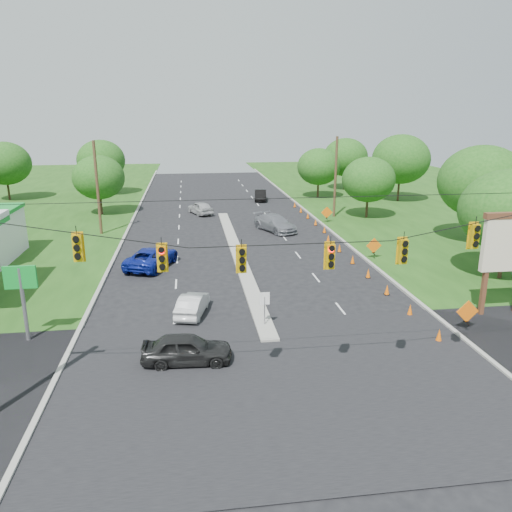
{
  "coord_description": "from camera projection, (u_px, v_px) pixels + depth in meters",
  "views": [
    {
      "loc": [
        -3.96,
        -19.25,
        11.5
      ],
      "look_at": [
        0.16,
        10.62,
        2.8
      ],
      "focal_mm": 35.0,
      "sensor_mm": 36.0,
      "label": 1
    }
  ],
  "objects": [
    {
      "name": "ground",
      "position": [
        285.0,
        383.0,
        22.03
      ],
      "size": [
        160.0,
        160.0,
        0.0
      ],
      "primitive_type": "plane",
      "color": "black",
      "rests_on": "ground"
    },
    {
      "name": "tree_5",
      "position": [
        99.0,
        177.0,
        57.06
      ],
      "size": [
        5.88,
        5.88,
        6.86
      ],
      "color": "black",
      "rests_on": "ground"
    },
    {
      "name": "cone_8",
      "position": [
        316.0,
        222.0,
        52.66
      ],
      "size": [
        0.32,
        0.32,
        0.7
      ],
      "primitive_type": "cone",
      "color": "#EF6008",
      "rests_on": "ground"
    },
    {
      "name": "cone_1",
      "position": [
        410.0,
        310.0,
        29.26
      ],
      "size": [
        0.32,
        0.32,
        0.7
      ],
      "primitive_type": "cone",
      "color": "#EF6008",
      "rests_on": "ground"
    },
    {
      "name": "cone_0",
      "position": [
        439.0,
        335.0,
        25.93
      ],
      "size": [
        0.32,
        0.32,
        0.7
      ],
      "primitive_type": "cone",
      "color": "#EF6008",
      "rests_on": "ground"
    },
    {
      "name": "silver_car_oncoming",
      "position": [
        200.0,
        208.0,
        58.35
      ],
      "size": [
        3.28,
        4.76,
        1.51
      ],
      "primitive_type": "imported",
      "rotation": [
        0.0,
        0.0,
        3.52
      ],
      "color": "#AFAFB1",
      "rests_on": "ground"
    },
    {
      "name": "blue_pickup",
      "position": [
        152.0,
        257.0,
        38.31
      ],
      "size": [
        4.43,
        6.16,
        1.56
      ],
      "primitive_type": "imported",
      "rotation": [
        0.0,
        0.0,
        2.77
      ],
      "color": "navy",
      "rests_on": "ground"
    },
    {
      "name": "utility_pole_far_left",
      "position": [
        98.0,
        188.0,
        47.7
      ],
      "size": [
        0.28,
        0.28,
        9.0
      ],
      "primitive_type": "cylinder",
      "color": "#422D1C",
      "rests_on": "ground"
    },
    {
      "name": "tree_12",
      "position": [
        319.0,
        167.0,
        68.35
      ],
      "size": [
        5.88,
        5.88,
        6.86
      ],
      "color": "black",
      "rests_on": "ground"
    },
    {
      "name": "black_sedan",
      "position": [
        187.0,
        349.0,
        23.6
      ],
      "size": [
        4.36,
        1.95,
        1.45
      ],
      "primitive_type": "imported",
      "rotation": [
        0.0,
        0.0,
        1.52
      ],
      "color": "black",
      "rests_on": "ground"
    },
    {
      "name": "median_sign",
      "position": [
        265.0,
        303.0,
        27.33
      ],
      "size": [
        0.55,
        0.06,
        2.05
      ],
      "color": "gray",
      "rests_on": "ground"
    },
    {
      "name": "cone_3",
      "position": [
        368.0,
        273.0,
        35.93
      ],
      "size": [
        0.32,
        0.32,
        0.7
      ],
      "primitive_type": "cone",
      "color": "#EF6008",
      "rests_on": "ground"
    },
    {
      "name": "work_sign_2",
      "position": [
        327.0,
        213.0,
        53.6
      ],
      "size": [
        1.27,
        0.58,
        1.37
      ],
      "color": "black",
      "rests_on": "ground"
    },
    {
      "name": "cone_5",
      "position": [
        340.0,
        248.0,
        42.59
      ],
      "size": [
        0.32,
        0.32,
        0.7
      ],
      "primitive_type": "cone",
      "color": "#EF6008",
      "rests_on": "ground"
    },
    {
      "name": "silver_car_far",
      "position": [
        275.0,
        223.0,
        50.06
      ],
      "size": [
        4.27,
        6.02,
        1.62
      ],
      "primitive_type": "imported",
      "rotation": [
        0.0,
        0.0,
        0.4
      ],
      "color": "slate",
      "rests_on": "ground"
    },
    {
      "name": "tree_6",
      "position": [
        101.0,
        160.0,
        70.91
      ],
      "size": [
        6.72,
        6.72,
        7.84
      ],
      "color": "black",
      "rests_on": "ground"
    },
    {
      "name": "tree_10",
      "position": [
        401.0,
        159.0,
        65.51
      ],
      "size": [
        7.56,
        7.56,
        8.82
      ],
      "color": "black",
      "rests_on": "ground"
    },
    {
      "name": "white_sedan",
      "position": [
        193.0,
        304.0,
        29.34
      ],
      "size": [
        2.23,
        4.06,
        1.27
      ],
      "primitive_type": "imported",
      "rotation": [
        0.0,
        0.0,
        2.9
      ],
      "color": "silver",
      "rests_on": "ground"
    },
    {
      "name": "curb_left",
      "position": [
        127.0,
        233.0,
        49.26
      ],
      "size": [
        0.25,
        110.0,
        0.16
      ],
      "primitive_type": "cube",
      "color": "gray",
      "rests_on": "ground"
    },
    {
      "name": "pylon_sign",
      "position": [
        510.0,
        248.0,
        28.69
      ],
      "size": [
        5.9,
        2.3,
        6.12
      ],
      "color": "#59331E",
      "rests_on": "ground"
    },
    {
      "name": "signal_span",
      "position": [
        291.0,
        284.0,
        19.69
      ],
      "size": [
        25.6,
        0.32,
        9.0
      ],
      "color": "#422D1C",
      "rests_on": "ground"
    },
    {
      "name": "cone_7",
      "position": [
        324.0,
        229.0,
        49.33
      ],
      "size": [
        0.32,
        0.32,
        0.7
      ],
      "primitive_type": "cone",
      "color": "#EF6008",
      "rests_on": "ground"
    },
    {
      "name": "tree_4",
      "position": [
        5.0,
        163.0,
        66.48
      ],
      "size": [
        6.72,
        6.72,
        7.84
      ],
      "color": "black",
      "rests_on": "ground"
    },
    {
      "name": "cross_street",
      "position": [
        285.0,
        383.0,
        22.03
      ],
      "size": [
        160.0,
        14.0,
        0.02
      ],
      "primitive_type": "cube",
      "color": "black",
      "rests_on": "ground"
    },
    {
      "name": "tree_7",
      "position": [
        509.0,
        211.0,
        34.44
      ],
      "size": [
        6.72,
        6.72,
        7.84
      ],
      "color": "black",
      "rests_on": "ground"
    },
    {
      "name": "utility_pole_far_right",
      "position": [
        335.0,
        177.0,
        55.73
      ],
      "size": [
        0.28,
        0.28,
        9.0
      ],
      "primitive_type": "cylinder",
      "color": "#422D1C",
      "rests_on": "ground"
    },
    {
      "name": "tree_11",
      "position": [
        346.0,
        157.0,
        75.63
      ],
      "size": [
        6.72,
        6.72,
        7.84
      ],
      "color": "black",
      "rests_on": "ground"
    },
    {
      "name": "work_sign_0",
      "position": [
        467.0,
        312.0,
        26.95
      ],
      "size": [
        1.27,
        0.58,
        1.37
      ],
      "color": "black",
      "rests_on": "ground"
    },
    {
      "name": "curb_right",
      "position": [
        325.0,
        227.0,
        51.91
      ],
      "size": [
        0.25,
        110.0,
        0.16
      ],
      "primitive_type": "cube",
      "color": "gray",
      "rests_on": "ground"
    },
    {
      "name": "cone_10",
      "position": [
        301.0,
        210.0,
        59.32
      ],
      "size": [
        0.32,
        0.32,
        0.7
      ],
      "primitive_type": "cone",
      "color": "#EF6008",
      "rests_on": "ground"
    },
    {
      "name": "tree_9",
      "position": [
        369.0,
        180.0,
        55.29
      ],
      "size": [
        5.88,
        5.88,
        6.86
      ],
      "color": "black",
      "rests_on": "ground"
    },
    {
      "name": "cone_4",
      "position": [
        353.0,
        260.0,
        39.26
      ],
      "size": [
        0.32,
        0.32,
        0.7
      ],
      "primitive_type": "cone",
      "color": "#EF6008",
      "rests_on": "ground"
    },
    {
      "name": "tree_8",
      "position": [
        482.0,
        182.0,
        44.31
      ],
      "size": [
        7.56,
        7.56,
        8.82
      ],
      "color": "black",
      "rests_on": "ground"
    },
    {
      "name": "cone_6",
      "position": [
        328.0,
        238.0,
        45.92
      ],
      "size": [
        0.32,
        0.32,
        0.7
      ],
      "primitive_type": "cone",
      "color": "#EF6008",
      "rests_on": "ground"
    },
    {
      "name": "cone_11",
      "position": [
        295.0,
        205.0,
        62.66
      ],
      "size": [
        0.32,
        0.32,
        0.7
      ],
      "primitive_type": "cone",
      "color": "#EF6008",
      "rests_on": "ground"
    },
    {
      "name": "cone_9",
      "position": [
        308.0,
        216.0,
        55.99
      ],
      "size": [
        0.32,
        0.32,
        0.7
      ],
      "primitive_type": "cone",
      "color": "#EF6008",
      "rests_on": "ground"
    },
    {
      "name": "dark_car_receding",
      "position": [
        260.0,
        195.0,
        67.45
      ],
      "size": [
        2.12,
        4.55,
        1.44
      ],
      "primitive_type": "imported",
      "rotation": [
        0.0,
        0.0,
        -0.14
      ],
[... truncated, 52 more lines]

